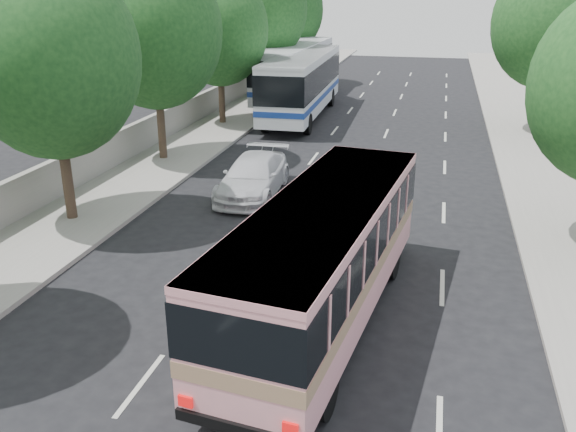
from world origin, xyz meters
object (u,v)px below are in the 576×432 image
(pink_bus, at_px, (324,249))
(tour_coach_front, at_px, (302,80))
(tour_coach_rear, at_px, (295,67))
(white_pickup, at_px, (253,176))
(pink_taxi, at_px, (322,268))

(pink_bus, relative_size, tour_coach_front, 0.79)
(tour_coach_rear, bearing_deg, white_pickup, -80.14)
(pink_taxi, xyz_separation_m, tour_coach_rear, (-7.30, 27.77, 1.64))
(tour_coach_rear, bearing_deg, pink_bus, -74.33)
(white_pickup, distance_m, tour_coach_front, 15.06)
(tour_coach_front, relative_size, tour_coach_rear, 0.99)
(pink_bus, height_order, pink_taxi, pink_bus)
(pink_bus, xyz_separation_m, white_pickup, (-4.47, 8.85, -1.22))
(white_pickup, bearing_deg, pink_taxi, -62.16)
(pink_bus, bearing_deg, tour_coach_front, 110.64)
(white_pickup, distance_m, tour_coach_rear, 20.80)
(pink_taxi, bearing_deg, white_pickup, 115.57)
(tour_coach_front, height_order, tour_coach_rear, tour_coach_rear)
(tour_coach_front, bearing_deg, pink_taxi, -77.44)
(white_pickup, relative_size, tour_coach_front, 0.41)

